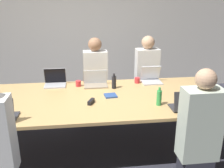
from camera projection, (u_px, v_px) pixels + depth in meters
ground_plane at (88, 147)px, 3.64m from camera, size 24.00×24.00×0.00m
curtain_wall at (82, 29)px, 5.51m from camera, size 12.00×0.06×2.80m
conference_table at (86, 101)px, 3.41m from camera, size 4.07×1.47×0.77m
laptop_far_midleft at (55, 81)px, 3.87m from camera, size 0.33×0.26×0.26m
laptop_near_right at (187, 104)px, 3.00m from camera, size 0.37×0.25×0.25m
person_near_right at (198, 137)px, 2.59m from camera, size 0.40×0.24×1.43m
cup_near_right at (204, 103)px, 3.12m from camera, size 0.07×0.07×0.09m
bottle_near_right at (159, 98)px, 3.13m from camera, size 0.06×0.06×0.24m
laptop_far_right at (151, 77)px, 4.01m from camera, size 0.32×0.27×0.27m
person_far_right at (146, 77)px, 4.49m from camera, size 0.40×0.24×1.45m
cup_far_right at (137, 80)px, 3.98m from camera, size 0.08×0.08×0.09m
laptop_far_center at (95, 81)px, 3.85m from camera, size 0.37×0.24×0.24m
person_far_center at (96, 80)px, 4.31m from camera, size 0.40×0.24×1.45m
cup_far_center at (78, 83)px, 3.83m from camera, size 0.08×0.08×0.09m
bottle_far_center at (114, 82)px, 3.72m from camera, size 0.07×0.07×0.23m
laptop_near_left at (1, 114)px, 2.74m from camera, size 0.33×0.27×0.28m
stapler at (91, 102)px, 3.21m from camera, size 0.10×0.15×0.05m
notebook at (111, 96)px, 3.45m from camera, size 0.18×0.18×0.02m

